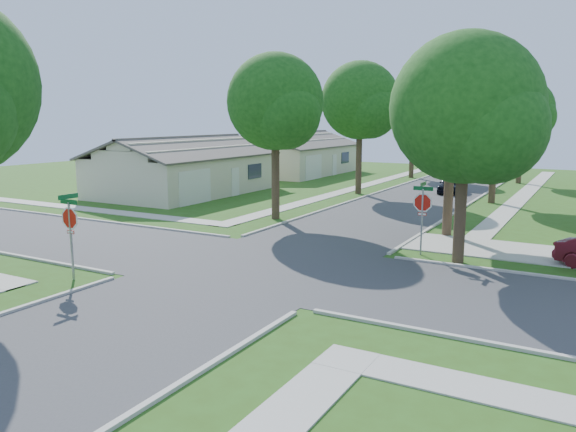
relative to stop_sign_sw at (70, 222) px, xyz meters
The scene contains 18 objects.
ground 6.95m from the stop_sign_sw, 45.00° to the left, with size 100.00×100.00×0.00m, color #2C4D15.
road_ns 6.95m from the stop_sign_sw, 45.00° to the left, with size 7.00×100.00×0.02m, color #333335.
sidewalk_ne 32.61m from the stop_sign_sw, 70.62° to the left, with size 1.20×40.00×0.04m, color #9E9B91.
sidewalk_nw 30.80m from the stop_sign_sw, 92.61° to the left, with size 1.20×40.00×0.04m, color #9E9B91.
driveway 17.38m from the stop_sign_sw, 43.12° to the left, with size 8.80×3.60×0.05m, color #9E9B91.
stop_sign_sw is the anchor object (origin of this frame).
stop_sign_ne 13.29m from the stop_sign_sw, 45.00° to the left, with size 1.05×0.80×2.98m.
tree_e_near 17.04m from the stop_sign_sw, 55.41° to the left, with size 4.97×4.80×8.28m.
tree_e_mid 27.71m from the stop_sign_sw, 69.80° to the left, with size 5.59×5.40×9.21m.
tree_e_far 40.04m from the stop_sign_sw, 76.27° to the left, with size 5.17×5.00×8.72m.
tree_w_near 14.30m from the stop_sign_sw, 89.77° to the left, with size 5.38×5.20×8.97m.
tree_w_mid 26.09m from the stop_sign_sw, 89.87° to the left, with size 5.80×5.60×9.56m.
tree_w_far 38.86m from the stop_sign_sw, 89.93° to the left, with size 4.76×4.60×8.04m.
tree_ne_corner 14.64m from the stop_sign_sw, 38.84° to the left, with size 5.80×5.60×8.66m.
house_nw_near 22.71m from the stop_sign_sw, 119.83° to the left, with size 8.42×13.60×4.23m.
house_nw_far 38.40m from the stop_sign_sw, 107.10° to the left, with size 8.42×13.60×4.23m.
car_curb_east 29.94m from the stop_sign_sw, 78.62° to the left, with size 1.52×3.78×1.29m, color black.
car_curb_west 49.38m from the stop_sign_sw, 85.93° to the left, with size 1.85×4.55×1.32m, color black.
Camera 1 is at (10.87, -17.36, 5.49)m, focal length 35.00 mm.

